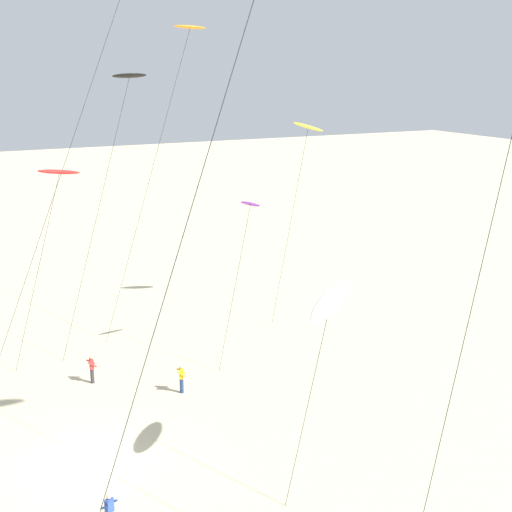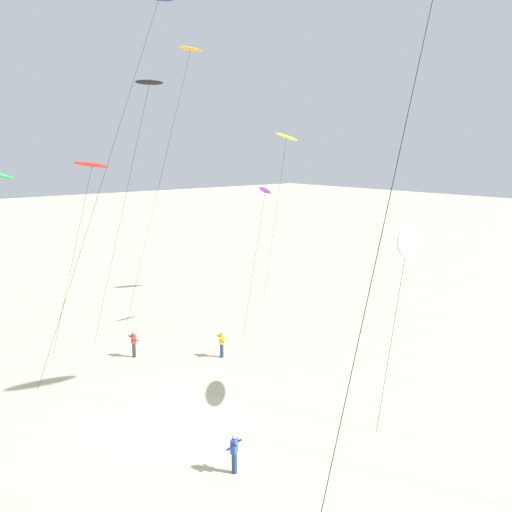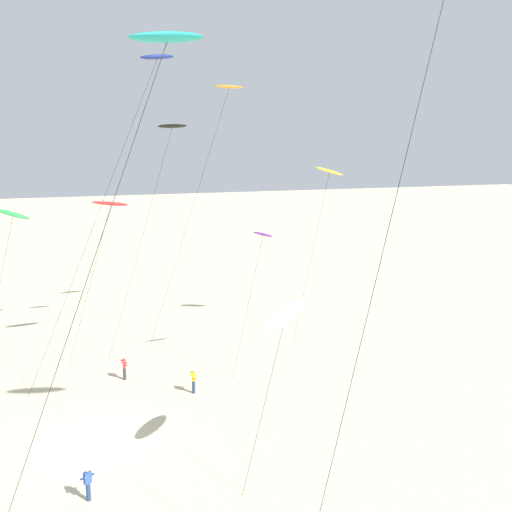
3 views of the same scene
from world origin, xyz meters
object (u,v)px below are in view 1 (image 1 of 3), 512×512
(kite_purple, at_px, (250,208))
(kite_flyer_furthest, at_px, (92,369))
(kite_white, at_px, (330,302))
(kite_orange, at_px, (188,34))
(kite_red, at_px, (59,173))
(kite_yellow, at_px, (308,129))
(kite_flyer_nearest, at_px, (181,378))
(kite_flyer_middle, at_px, (110,512))
(kite_black, at_px, (128,81))

(kite_purple, height_order, kite_flyer_furthest, kite_purple)
(kite_white, bearing_deg, kite_orange, 173.08)
(kite_white, height_order, kite_flyer_furthest, kite_white)
(kite_orange, relative_size, kite_red, 1.68)
(kite_yellow, height_order, kite_purple, kite_yellow)
(kite_red, bearing_deg, kite_white, 19.46)
(kite_yellow, xyz_separation_m, kite_white, (19.18, -10.13, -5.03))
(kite_yellow, relative_size, kite_flyer_nearest, 8.46)
(kite_yellow, distance_m, kite_purple, 9.93)
(kite_purple, relative_size, kite_orange, 0.51)
(kite_red, xyz_separation_m, kite_flyer_furthest, (4.32, 0.24, -10.73))
(kite_red, distance_m, kite_flyer_nearest, 13.98)
(kite_flyer_middle, bearing_deg, kite_red, 172.43)
(kite_white, height_order, kite_flyer_nearest, kite_white)
(kite_flyer_middle, distance_m, kite_flyer_furthest, 13.93)
(kite_black, height_order, kite_white, kite_black)
(kite_orange, height_order, kite_red, kite_orange)
(kite_red, distance_m, kite_flyer_furthest, 11.57)
(kite_white, distance_m, kite_flyer_nearest, 13.87)
(kite_black, distance_m, kite_flyer_middle, 25.51)
(kite_black, relative_size, kite_flyer_nearest, 10.40)
(kite_orange, xyz_separation_m, kite_flyer_nearest, (10.68, -5.03, -18.84))
(kite_orange, distance_m, kite_red, 12.78)
(kite_yellow, bearing_deg, kite_flyer_furthest, -75.39)
(kite_flyer_furthest, bearing_deg, kite_white, 23.76)
(kite_yellow, distance_m, kite_white, 22.26)
(kite_white, bearing_deg, kite_flyer_nearest, -168.26)
(kite_flyer_furthest, bearing_deg, kite_purple, 82.07)
(kite_black, bearing_deg, kite_yellow, 87.08)
(kite_flyer_furthest, bearing_deg, kite_red, -176.88)
(kite_orange, distance_m, kite_flyer_middle, 30.51)
(kite_orange, bearing_deg, kite_white, -6.92)
(kite_yellow, height_order, kite_orange, kite_orange)
(kite_yellow, relative_size, kite_red, 1.17)
(kite_yellow, xyz_separation_m, kite_flyer_nearest, (7.83, -12.49, -12.64))
(kite_red, bearing_deg, kite_purple, 59.87)
(kite_purple, bearing_deg, kite_orange, -178.15)
(kite_red, height_order, kite_flyer_furthest, kite_red)
(kite_orange, height_order, kite_flyer_nearest, kite_orange)
(kite_purple, xyz_separation_m, kite_flyer_nearest, (2.17, -5.31, -8.77))
(kite_black, xyz_separation_m, kite_flyer_nearest, (8.45, -0.22, -15.93))
(kite_flyer_nearest, distance_m, kite_flyer_furthest, 5.44)
(kite_white, distance_m, kite_flyer_middle, 11.97)
(kite_flyer_nearest, xyz_separation_m, kite_flyer_middle, (10.19, -6.80, 0.00))
(kite_flyer_nearest, bearing_deg, kite_orange, 154.78)
(kite_yellow, height_order, kite_flyer_middle, kite_yellow)
(kite_white, height_order, kite_flyer_middle, kite_white)
(kite_red, xyz_separation_m, kite_flyer_nearest, (7.80, 4.41, -10.73))
(kite_white, relative_size, kite_flyer_middle, 5.50)
(kite_purple, bearing_deg, kite_flyer_furthest, -97.93)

